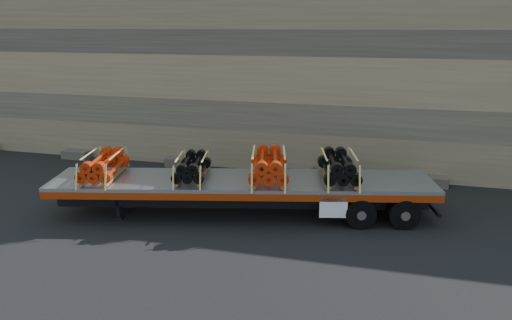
% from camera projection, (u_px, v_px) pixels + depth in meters
% --- Properties ---
extents(ground, '(120.00, 120.00, 0.00)m').
position_uv_depth(ground, '(209.00, 212.00, 15.90)').
color(ground, black).
rests_on(ground, ground).
extents(rock_wall, '(44.00, 3.00, 7.00)m').
position_uv_depth(rock_wall, '(261.00, 80.00, 21.03)').
color(rock_wall, '#7A6B54').
rests_on(rock_wall, ground).
extents(trailer, '(11.92, 4.93, 1.17)m').
position_uv_depth(trailer, '(242.00, 197.00, 15.57)').
color(trailer, '#9C9FA3').
rests_on(trailer, ground).
extents(bundle_front, '(1.50, 2.26, 0.74)m').
position_uv_depth(bundle_front, '(104.00, 166.00, 15.44)').
color(bundle_front, '#BB2A09').
rests_on(bundle_front, trailer).
extents(bundle_midfront, '(1.38, 2.08, 0.68)m').
position_uv_depth(bundle_midfront, '(192.00, 168.00, 15.37)').
color(bundle_midfront, black).
rests_on(bundle_midfront, trailer).
extents(bundle_midrear, '(1.66, 2.51, 0.82)m').
position_uv_depth(bundle_midrear, '(269.00, 166.00, 15.28)').
color(bundle_midrear, '#BB2A09').
rests_on(bundle_midrear, trailer).
extents(bundle_rear, '(1.56, 2.36, 0.77)m').
position_uv_depth(bundle_rear, '(339.00, 168.00, 15.23)').
color(bundle_rear, black).
rests_on(bundle_rear, trailer).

